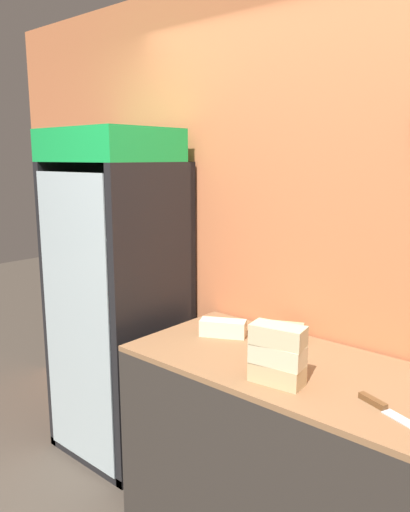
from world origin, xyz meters
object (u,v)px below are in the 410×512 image
Objects in this scene: sandwich_stack_bottom at (277,373)px; sandwich_stack_top at (278,335)px; beverage_cooler at (124,282)px; sandwich_flat_left at (284,332)px; sandwich_stack_middle at (277,354)px; chefs_knife at (387,410)px; sandwich_flat_right at (223,328)px.

sandwich_stack_top is (0.00, 0.00, 0.16)m from sandwich_stack_bottom.
beverage_cooler is 8.97× the size of sandwich_flat_left.
sandwich_stack_middle is at bearing 180.00° from sandwich_stack_top.
sandwich_stack_middle is at bearing 0.00° from sandwich_stack_bottom.
sandwich_stack_bottom is 0.99× the size of sandwich_stack_middle.
chefs_knife is at bearing 7.99° from sandwich_stack_bottom.
sandwich_flat_left is at bearing 31.75° from sandwich_flat_right.
sandwich_flat_right reaches higher than chefs_knife.
sandwich_stack_bottom is 0.92× the size of sandwich_flat_right.
chefs_knife is at bearing -7.95° from beverage_cooler.
sandwich_stack_top is at bearing 0.00° from sandwich_stack_middle.
sandwich_stack_middle reaches higher than chefs_knife.
sandwich_stack_middle reaches higher than sandwich_flat_right.
chefs_knife is at bearing -13.31° from sandwich_flat_right.
sandwich_stack_top is 0.67× the size of chefs_knife.
chefs_knife is (0.91, -0.21, -0.03)m from sandwich_flat_right.
chefs_knife is (0.42, 0.06, -0.19)m from sandwich_stack_top.
sandwich_flat_right is at bearing 150.98° from sandwich_stack_top.
beverage_cooler is 8.63× the size of sandwich_stack_middle.
sandwich_flat_right is at bearing -148.25° from sandwich_flat_left.
sandwich_flat_right is (-0.49, 0.27, -0.08)m from sandwich_stack_middle.
sandwich_stack_top is at bearing -13.02° from beverage_cooler.
sandwich_stack_bottom is at bearing -13.02° from beverage_cooler.
sandwich_stack_middle is 0.08m from sandwich_stack_top.
sandwich_flat_right is at bearing -1.53° from beverage_cooler.
sandwich_stack_top reaches higher than sandwich_stack_middle.
sandwich_flat_right is (-0.49, 0.27, -0.16)m from sandwich_stack_top.
sandwich_stack_top is at bearing 0.00° from sandwich_stack_bottom.
sandwich_flat_left is 0.30m from sandwich_flat_right.
chefs_knife is at bearing -29.67° from sandwich_flat_left.
beverage_cooler is at bearing 166.98° from sandwich_stack_bottom.
chefs_knife is at bearing 7.99° from sandwich_stack_top.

